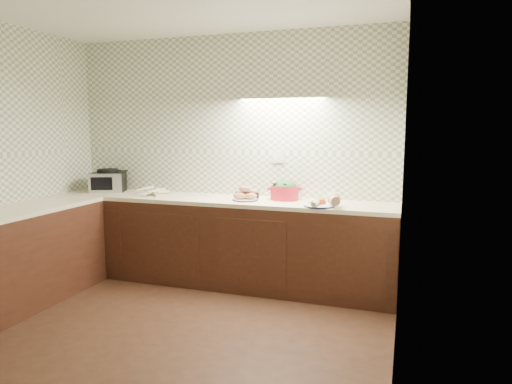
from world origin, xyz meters
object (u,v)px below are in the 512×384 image
(parsnip_pile, at_px, (154,192))
(sweet_potato_plate, at_px, (245,195))
(toaster_oven, at_px, (108,181))
(veg_plate, at_px, (326,201))
(onion_bowl, at_px, (251,194))
(dutch_oven, at_px, (285,190))

(parsnip_pile, bearing_deg, sweet_potato_plate, -2.15)
(sweet_potato_plate, bearing_deg, toaster_oven, 176.44)
(veg_plate, bearing_deg, onion_bowl, 162.05)
(veg_plate, bearing_deg, parsnip_pile, 175.76)
(toaster_oven, distance_m, onion_bowl, 1.71)
(sweet_potato_plate, relative_size, veg_plate, 0.73)
(parsnip_pile, relative_size, onion_bowl, 2.42)
(dutch_oven, bearing_deg, toaster_oven, 166.16)
(parsnip_pile, height_order, dutch_oven, dutch_oven)
(onion_bowl, bearing_deg, sweet_potato_plate, -92.65)
(sweet_potato_plate, bearing_deg, dutch_oven, 25.21)
(parsnip_pile, xyz_separation_m, dutch_oven, (1.43, 0.13, 0.07))
(onion_bowl, height_order, veg_plate, veg_plate)
(sweet_potato_plate, relative_size, dutch_oven, 0.73)
(sweet_potato_plate, distance_m, onion_bowl, 0.17)
(toaster_oven, distance_m, sweet_potato_plate, 1.70)
(toaster_oven, distance_m, dutch_oven, 2.06)
(toaster_oven, relative_size, dutch_oven, 1.24)
(toaster_oven, bearing_deg, sweet_potato_plate, -25.86)
(dutch_oven, height_order, veg_plate, dutch_oven)
(toaster_oven, bearing_deg, onion_bowl, -20.25)
(dutch_oven, relative_size, veg_plate, 1.00)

